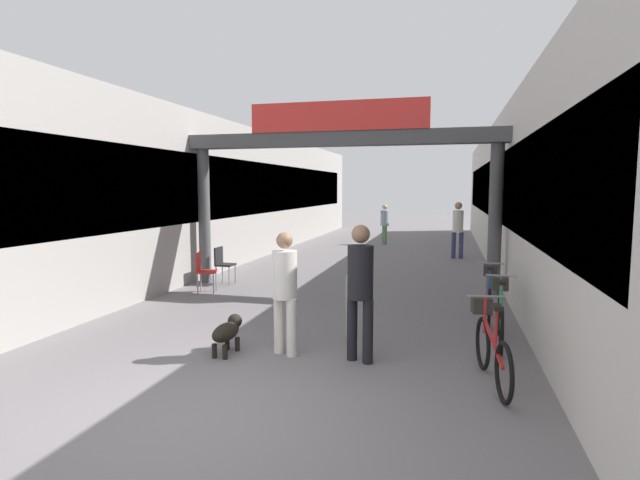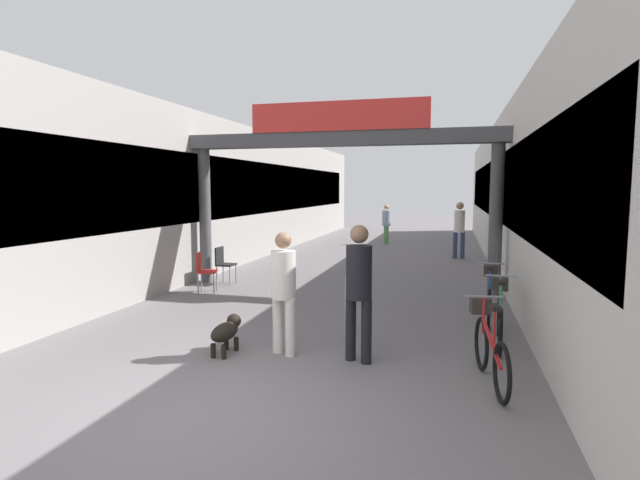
{
  "view_description": "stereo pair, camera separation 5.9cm",
  "coord_description": "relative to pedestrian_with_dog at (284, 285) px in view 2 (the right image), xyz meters",
  "views": [
    {
      "loc": [
        2.38,
        -4.48,
        2.3
      ],
      "look_at": [
        0.0,
        4.8,
        1.3
      ],
      "focal_mm": 28.0,
      "sensor_mm": 36.0,
      "label": 1
    },
    {
      "loc": [
        2.44,
        -4.47,
        2.3
      ],
      "look_at": [
        0.0,
        4.8,
        1.3
      ],
      "focal_mm": 28.0,
      "sensor_mm": 36.0,
      "label": 2
    }
  ],
  "objects": [
    {
      "name": "pedestrian_with_dog",
      "position": [
        0.0,
        0.0,
        0.0
      ],
      "size": [
        0.45,
        0.45,
        1.7
      ],
      "color": "silver",
      "rests_on": "ground_plane"
    },
    {
      "name": "ground_plane",
      "position": [
        -0.24,
        -1.91,
        -0.98
      ],
      "size": [
        80.0,
        80.0,
        0.0
      ],
      "primitive_type": "plane",
      "color": "slate"
    },
    {
      "name": "bicycle_green_second",
      "position": [
        2.94,
        1.3,
        -0.54
      ],
      "size": [
        0.46,
        1.69,
        0.98
      ],
      "color": "black",
      "rests_on": "ground_plane"
    },
    {
      "name": "bicycle_blue_third",
      "position": [
        2.88,
        2.61,
        -0.54
      ],
      "size": [
        0.46,
        1.69,
        0.98
      ],
      "color": "black",
      "rests_on": "ground_plane"
    },
    {
      "name": "pedestrian_elderly_walking",
      "position": [
        -0.37,
        14.08,
        -0.04
      ],
      "size": [
        0.44,
        0.44,
        1.64
      ],
      "color": "#4C7F47",
      "rests_on": "ground_plane"
    },
    {
      "name": "storefront_left",
      "position": [
        -5.33,
        9.09,
        1.12
      ],
      "size": [
        3.0,
        26.0,
        4.18
      ],
      "color": "#9E9993",
      "rests_on": "ground_plane"
    },
    {
      "name": "bicycle_red_nearest",
      "position": [
        2.67,
        -0.31,
        -0.54
      ],
      "size": [
        0.46,
        1.68,
        0.98
      ],
      "color": "black",
      "rests_on": "ground_plane"
    },
    {
      "name": "cafe_chair_red_nearer",
      "position": [
        -3.04,
        3.45,
        -0.44
      ],
      "size": [
        0.49,
        0.49,
        0.89
      ],
      "color": "gray",
      "rests_on": "ground_plane"
    },
    {
      "name": "arcade_sign_gateway",
      "position": [
        -0.24,
        4.59,
        1.98
      ],
      "size": [
        7.4,
        0.47,
        4.18
      ],
      "color": "#4C4C4F",
      "rests_on": "ground_plane"
    },
    {
      "name": "pedestrian_companion",
      "position": [
        1.05,
        -0.03,
        0.08
      ],
      "size": [
        0.44,
        0.44,
        1.82
      ],
      "color": "black",
      "rests_on": "ground_plane"
    },
    {
      "name": "dog_on_leash",
      "position": [
        -0.79,
        -0.15,
        -0.66
      ],
      "size": [
        0.3,
        0.69,
        0.5
      ],
      "color": "black",
      "rests_on": "ground_plane"
    },
    {
      "name": "cafe_chair_black_farther",
      "position": [
        -3.07,
        4.49,
        -0.44
      ],
      "size": [
        0.4,
        0.4,
        0.89
      ],
      "color": "gray",
      "rests_on": "ground_plane"
    },
    {
      "name": "pedestrian_carrying_crate",
      "position": [
        2.47,
        10.48,
        0.1
      ],
      "size": [
        0.39,
        0.38,
        1.85
      ],
      "color": "navy",
      "rests_on": "ground_plane"
    },
    {
      "name": "storefront_right",
      "position": [
        4.85,
        9.09,
        1.12
      ],
      "size": [
        3.0,
        26.0,
        4.18
      ],
      "color": "beige",
      "rests_on": "ground_plane"
    },
    {
      "name": "bollard_post_metal",
      "position": [
        0.7,
        0.99,
        -0.47
      ],
      "size": [
        0.1,
        0.1,
        0.99
      ],
      "color": "gray",
      "rests_on": "ground_plane"
    }
  ]
}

